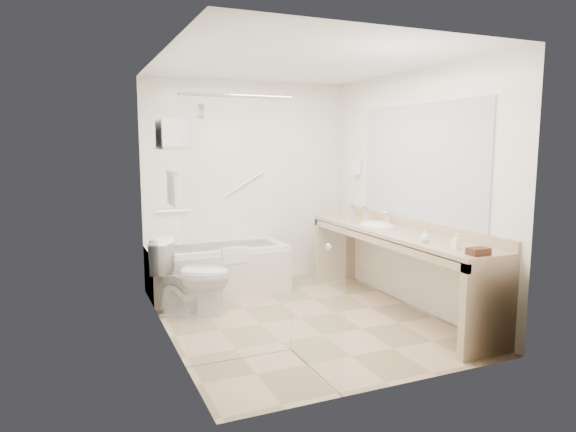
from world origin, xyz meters
name	(u,v)px	position (x,y,z in m)	size (l,w,h in m)	color
floor	(300,318)	(0.00, 0.00, 0.00)	(3.20, 3.20, 0.00)	tan
ceiling	(301,62)	(0.00, 0.00, 2.50)	(2.60, 3.20, 0.10)	silver
wall_back	(247,183)	(0.00, 1.60, 1.25)	(2.60, 0.10, 2.50)	white
wall_front	(396,215)	(0.00, -1.60, 1.25)	(2.60, 0.10, 2.50)	white
wall_left	(165,200)	(-1.30, 0.00, 1.25)	(0.10, 3.20, 2.50)	white
wall_right	(410,190)	(1.30, 0.00, 1.25)	(0.10, 3.20, 2.50)	white
bathtub	(218,269)	(-0.50, 1.24, 0.28)	(1.60, 0.73, 0.59)	silver
grab_bar_short	(173,211)	(-0.95, 1.56, 0.95)	(0.03, 0.03, 0.40)	silver
grab_bar_long	(245,183)	(-0.05, 1.56, 1.25)	(0.03, 0.03, 0.60)	silver
shower_enclosure	(275,232)	(-0.63, -0.93, 1.07)	(0.96, 0.91, 2.11)	silver
towel_shelf	(171,142)	(-1.17, 0.35, 1.75)	(0.24, 0.55, 0.81)	silver
vanity_counter	(395,250)	(1.02, -0.15, 0.64)	(0.55, 2.70, 0.95)	tan
sink	(377,227)	(1.05, 0.25, 0.82)	(0.40, 0.52, 0.14)	silver
faucet	(388,217)	(1.20, 0.25, 0.93)	(0.03, 0.03, 0.14)	silver
mirror	(419,162)	(1.29, -0.15, 1.55)	(0.02, 2.00, 1.20)	#ADB3B9
hairdryer_unit	(356,167)	(1.25, 1.05, 1.45)	(0.08, 0.10, 0.18)	white
toilet	(192,276)	(-0.95, 0.58, 0.39)	(0.44, 0.79, 0.78)	silver
amenity_basket	(478,251)	(0.95, -1.40, 0.88)	(0.17, 0.11, 0.06)	#482819
soap_bottle_a	(456,245)	(0.95, -1.13, 0.88)	(0.06, 0.13, 0.06)	white
soap_bottle_b	(425,237)	(0.91, -0.77, 0.89)	(0.08, 0.11, 0.08)	white
water_bottle_left	(352,214)	(0.90, 0.55, 0.94)	(0.06, 0.06, 0.20)	silver
water_bottle_mid	(353,215)	(0.91, 0.53, 0.93)	(0.05, 0.05, 0.18)	silver
water_bottle_right	(364,215)	(1.02, 0.47, 0.93)	(0.06, 0.06, 0.18)	silver
drinking_glass_near	(385,223)	(1.03, 0.06, 0.90)	(0.08, 0.08, 0.10)	silver
drinking_glass_far	(366,218)	(1.04, 0.45, 0.90)	(0.07, 0.07, 0.09)	silver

